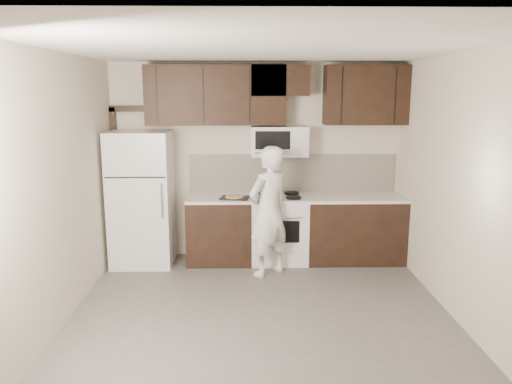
{
  "coord_description": "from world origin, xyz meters",
  "views": [
    {
      "loc": [
        -0.15,
        -4.67,
        2.32
      ],
      "look_at": [
        -0.04,
        0.9,
        1.19
      ],
      "focal_mm": 35.0,
      "sensor_mm": 36.0,
      "label": 1
    }
  ],
  "objects_px": {
    "stove": "(279,228)",
    "person": "(268,212)",
    "refrigerator": "(142,199)",
    "microwave": "(279,141)"
  },
  "relations": [
    {
      "from": "stove",
      "to": "microwave",
      "type": "distance_m",
      "value": 1.2
    },
    {
      "from": "stove",
      "to": "microwave",
      "type": "bearing_deg",
      "value": 90.1
    },
    {
      "from": "stove",
      "to": "refrigerator",
      "type": "height_order",
      "value": "refrigerator"
    },
    {
      "from": "refrigerator",
      "to": "person",
      "type": "xyz_separation_m",
      "value": [
        1.68,
        -0.47,
        -0.07
      ]
    },
    {
      "from": "microwave",
      "to": "person",
      "type": "xyz_separation_m",
      "value": [
        -0.17,
        -0.64,
        -0.82
      ]
    },
    {
      "from": "microwave",
      "to": "person",
      "type": "distance_m",
      "value": 1.05
    },
    {
      "from": "refrigerator",
      "to": "person",
      "type": "distance_m",
      "value": 1.74
    },
    {
      "from": "stove",
      "to": "person",
      "type": "relative_size",
      "value": 0.57
    },
    {
      "from": "refrigerator",
      "to": "person",
      "type": "bearing_deg",
      "value": -15.65
    },
    {
      "from": "person",
      "to": "microwave",
      "type": "bearing_deg",
      "value": -145.16
    }
  ]
}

